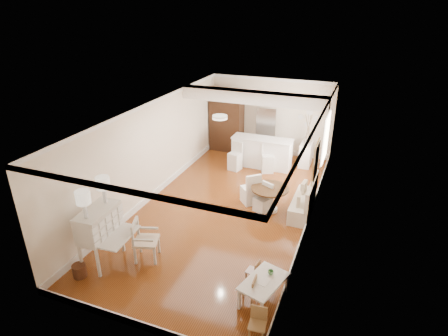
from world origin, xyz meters
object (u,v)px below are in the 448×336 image
Objects in this scene: gustavian_armchair at (146,240)px; breakfast_counter at (262,152)px; pantry_cabinet at (227,121)px; kids_chair_c at (257,324)px; wicker_basket at (80,271)px; kids_chair_a at (248,289)px; bar_stool_right at (268,159)px; sideboard at (306,154)px; secretary_bureau at (101,236)px; fridge at (276,133)px; bar_stool_left at (235,156)px; slip_chair_far at (251,188)px; dining_table at (269,199)px; kids_table at (263,291)px; kids_chair_b at (253,271)px; slip_chair_near at (263,198)px.

gustavian_armchair is 5.90m from breakfast_counter.
kids_chair_c is at bearing -65.82° from pantry_cabinet.
wicker_basket is 3.54m from kids_chair_a.
kids_chair_a is 6.48m from breakfast_counter.
bar_stool_right reaches higher than kids_chair_c.
kids_chair_c is 7.73m from sideboard.
secretary_bureau is 1.55× the size of sideboard.
pantry_cabinet is at bearing -12.22° from gustavian_armchair.
fridge is at bearing -27.92° from gustavian_armchair.
pantry_cabinet is at bearing 88.12° from wicker_basket.
pantry_cabinet reaches higher than bar_stool_left.
kids_chair_c is (2.90, -1.20, -0.18)m from gustavian_armchair.
bar_stool_left is (-1.18, 1.99, 0.01)m from slip_chair_far.
sideboard is at bearing 61.71° from secretary_bureau.
secretary_bureau is 2.19× the size of kids_chair_a.
fridge is at bearing -0.90° from pantry_cabinet.
pantry_cabinet reaches higher than kids_chair_c.
kids_chair_c is 0.58× the size of dining_table.
kids_table is 6.42m from breakfast_counter.
kids_chair_b is 7.51m from pantry_cabinet.
kids_chair_b is 0.53× the size of bar_stool_left.
kids_chair_a is 0.75× the size of slip_chair_near.
kids_chair_a is at bearing -3.96° from secretary_bureau.
kids_chair_c is at bearing 66.99° from slip_chair_far.
slip_chair_near is 3.04m from breakfast_counter.
dining_table is at bearing 53.54° from wicker_basket.
wicker_basket is 0.28× the size of dining_table.
bar_stool_right is at bearing 106.35° from dining_table.
bar_stool_left is at bearing 167.92° from bar_stool_right.
gustavian_armchair is 6.97m from pantry_cabinet.
bar_stool_left is (1.03, 5.69, -0.18)m from secretary_bureau.
fridge is (1.16, 6.87, 0.42)m from gustavian_armchair.
secretary_bureau reaches higher than breakfast_counter.
bar_stool_left reaches higher than kids_table.
kids_table is at bearing 93.34° from kids_chair_c.
sideboard is at bearing 21.00° from bar_stool_right.
pantry_cabinet is at bearing 151.23° from slip_chair_near.
slip_chair_far reaches higher than kids_chair_a.
gustavian_armchair is 1.58× the size of kids_chair_a.
slip_chair_near is 0.45× the size of fridge.
sideboard is (-0.04, 6.37, 0.15)m from kids_chair_b.
gustavian_armchair is 3.14m from kids_chair_c.
bar_stool_right is 1.49m from fridge.
bar_stool_left is 0.53× the size of fridge.
sideboard is (2.17, 1.27, -0.07)m from bar_stool_left.
gustavian_armchair is 3.53m from slip_chair_far.
kids_chair_c is 8.92m from pantry_cabinet.
kids_table is 0.48× the size of breakfast_counter.
dining_table is at bearing 96.45° from kids_chair_c.
gustavian_armchair is at bearing 25.12° from slip_chair_far.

